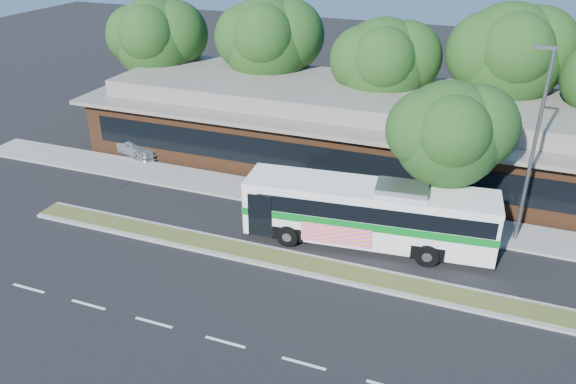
% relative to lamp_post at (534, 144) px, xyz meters
% --- Properties ---
extents(ground, '(120.00, 120.00, 0.00)m').
position_rel_lamp_post_xyz_m(ground, '(-9.56, -6.00, -4.90)').
color(ground, black).
rests_on(ground, ground).
extents(median_strip, '(26.00, 1.10, 0.15)m').
position_rel_lamp_post_xyz_m(median_strip, '(-9.56, -5.40, -4.83)').
color(median_strip, '#425223').
rests_on(median_strip, ground).
extents(sidewalk, '(44.00, 2.60, 0.12)m').
position_rel_lamp_post_xyz_m(sidewalk, '(-9.56, 0.40, -4.84)').
color(sidewalk, gray).
rests_on(sidewalk, ground).
extents(parking_lot, '(14.00, 12.00, 0.01)m').
position_rel_lamp_post_xyz_m(parking_lot, '(-27.56, 4.00, -4.90)').
color(parking_lot, black).
rests_on(parking_lot, ground).
extents(plaza_building, '(33.20, 11.20, 4.45)m').
position_rel_lamp_post_xyz_m(plaza_building, '(-9.56, 6.99, -2.77)').
color(plaza_building, '#522F19').
rests_on(plaza_building, ground).
extents(lamp_post, '(0.93, 0.18, 9.07)m').
position_rel_lamp_post_xyz_m(lamp_post, '(0.00, 0.00, 0.00)').
color(lamp_post, slate).
rests_on(lamp_post, ground).
extents(tree_bg_a, '(6.47, 5.80, 8.63)m').
position_rel_lamp_post_xyz_m(tree_bg_a, '(-24.15, 9.14, 0.97)').
color(tree_bg_a, black).
rests_on(tree_bg_a, ground).
extents(tree_bg_b, '(6.69, 6.00, 9.00)m').
position_rel_lamp_post_xyz_m(tree_bg_b, '(-16.13, 10.14, 1.24)').
color(tree_bg_b, black).
rests_on(tree_bg_b, ground).
extents(tree_bg_c, '(6.24, 5.60, 8.26)m').
position_rel_lamp_post_xyz_m(tree_bg_c, '(-8.16, 9.13, 0.69)').
color(tree_bg_c, black).
rests_on(tree_bg_c, ground).
extents(tree_bg_d, '(6.91, 6.20, 9.37)m').
position_rel_lamp_post_xyz_m(tree_bg_d, '(-1.12, 10.15, 1.52)').
color(tree_bg_d, black).
rests_on(tree_bg_d, ground).
extents(transit_bus, '(11.48, 3.54, 3.17)m').
position_rel_lamp_post_xyz_m(transit_bus, '(-6.39, -2.61, -3.14)').
color(transit_bus, white).
rests_on(transit_bus, ground).
extents(sedan, '(4.84, 2.98, 1.31)m').
position_rel_lamp_post_xyz_m(sedan, '(-22.81, 2.65, -4.25)').
color(sedan, silver).
rests_on(sedan, ground).
extents(sidewalk_tree, '(5.43, 4.87, 7.38)m').
position_rel_lamp_post_xyz_m(sidewalk_tree, '(-3.21, -0.20, 0.16)').
color(sidewalk_tree, black).
rests_on(sidewalk_tree, ground).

